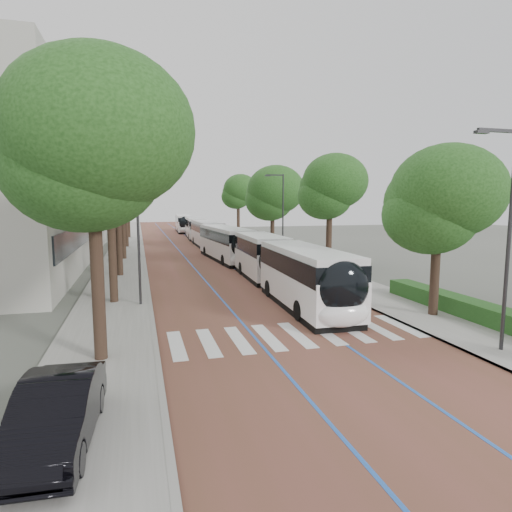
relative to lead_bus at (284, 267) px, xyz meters
The scene contains 21 objects.
ground 9.52m from the lead_bus, 104.98° to the right, with size 160.00×160.00×0.00m, color #51544C.
road 31.08m from the lead_bus, 94.48° to the left, with size 11.00×140.00×0.02m, color brown.
sidewalk_left 32.53m from the lead_bus, 107.78° to the left, with size 4.00×140.00×0.12m, color gray.
sidewalk_right 31.39m from the lead_bus, 80.68° to the left, with size 4.00×140.00×0.12m, color gray.
kerb_left 32.00m from the lead_bus, 104.54° to the left, with size 0.20×140.00×0.14m, color gray.
kerb_right 31.14m from the lead_bus, 84.14° to the left, with size 0.20×140.00×0.14m, color gray.
zebra_crossing 8.51m from the lead_bus, 105.42° to the right, with size 10.55×3.60×0.01m.
lane_line_left 31.24m from the lead_bus, 97.41° to the left, with size 0.12×126.00×0.01m, color blue.
lane_line_right 30.99m from the lead_bus, 91.53° to the left, with size 0.12×126.00×0.01m, color blue.
hedge 11.31m from the lead_bus, 53.61° to the right, with size 1.20×14.00×0.80m, color #1E4818.
streetlight_near 13.16m from the lead_bus, 70.82° to the right, with size 1.82×0.20×8.00m.
streetlight_far 13.97m from the lead_bus, 72.04° to the left, with size 1.82×0.20×8.00m.
lamp_post_left 8.94m from the lead_bus, behind, with size 0.14×0.14×8.00m, color #2D2D2F.
trees_left 18.33m from the lead_bus, 124.47° to the left, with size 6.24×60.97×9.94m.
trees_right 14.70m from the lead_bus, 67.81° to the left, with size 6.04×47.05×8.93m.
lead_bus is the anchor object (origin of this frame).
bus_queued_0 15.59m from the lead_bus, 91.42° to the left, with size 3.29×12.53×3.20m.
bus_queued_1 28.55m from the lead_bus, 90.40° to the left, with size 2.57×12.40×3.20m.
bus_queued_2 41.89m from the lead_bus, 89.94° to the left, with size 3.17×12.51×3.20m.
bus_queued_3 56.37m from the lead_bus, 90.28° to the left, with size 3.01×12.49×3.20m.
parked_car 17.88m from the lead_bus, 125.76° to the right, with size 1.59×4.55×1.50m, color black.
Camera 1 is at (-6.10, -15.38, 5.56)m, focal length 30.00 mm.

